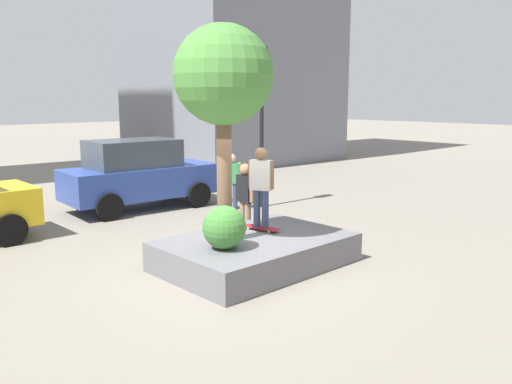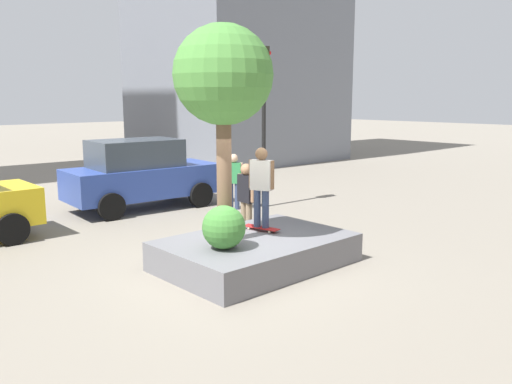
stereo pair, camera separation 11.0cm
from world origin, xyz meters
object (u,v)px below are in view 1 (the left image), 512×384
skateboard (261,228)px  skateboarder (261,182)px  plaza_tree (223,78)px  traffic_light_corner (262,100)px  planter_ledge (256,252)px  sedan_parked (139,174)px  pedestrian_crossing (245,195)px  passerby_with_bag (232,178)px

skateboard → skateboarder: (0.00, 0.00, 0.95)m
plaza_tree → skateboard: (1.06, 0.12, -2.96)m
skateboarder → traffic_light_corner: bearing=45.9°
skateboard → planter_ledge: bearing=-143.8°
sedan_parked → traffic_light_corner: size_ratio=0.97×
planter_ledge → skateboarder: 1.41m
planter_ledge → skateboard: bearing=36.2°
skateboard → pedestrian_crossing: size_ratio=0.48×
skateboarder → traffic_light_corner: 5.31m
sedan_parked → pedestrian_crossing: 4.48m
plaza_tree → traffic_light_corner: 5.94m
planter_ledge → passerby_with_bag: 5.37m
planter_ledge → traffic_light_corner: (3.98, 3.97, 2.90)m
planter_ledge → plaza_tree: plaza_tree is taller
skateboarder → pedestrian_crossing: size_ratio=0.94×
planter_ledge → plaza_tree: 3.36m
skateboard → passerby_with_bag: size_ratio=0.51×
traffic_light_corner → passerby_with_bag: 2.43m
planter_ledge → sedan_parked: size_ratio=0.79×
skateboard → skateboarder: size_ratio=0.51×
planter_ledge → traffic_light_corner: bearing=44.9°
skateboarder → passerby_with_bag: 4.84m
plaza_tree → skateboard: 3.14m
skateboard → passerby_with_bag: 4.81m
planter_ledge → traffic_light_corner: 6.32m
plaza_tree → sedan_parked: bearing=73.6°
plaza_tree → traffic_light_corner: bearing=39.3°
skateboarder → traffic_light_corner: traffic_light_corner is taller
sedan_parked → pedestrian_crossing: size_ratio=2.61×
plaza_tree → pedestrian_crossing: size_ratio=2.30×
planter_ledge → skateboarder: size_ratio=2.20×
planter_ledge → plaza_tree: (-0.60, 0.21, 3.30)m
pedestrian_crossing → skateboard: bearing=-121.4°
sedan_parked → pedestrian_crossing: sedan_parked is taller
traffic_light_corner → sedan_parked: bearing=140.6°
passerby_with_bag → planter_ledge: bearing=-125.7°
plaza_tree → passerby_with_bag: bearing=47.9°
planter_ledge → plaza_tree: bearing=160.4°
skateboarder → pedestrian_crossing: skateboarder is taller
planter_ledge → passerby_with_bag: passerby_with_bag is taller
plaza_tree → sedan_parked: plaza_tree is taller
pedestrian_crossing → plaza_tree: bearing=-141.0°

